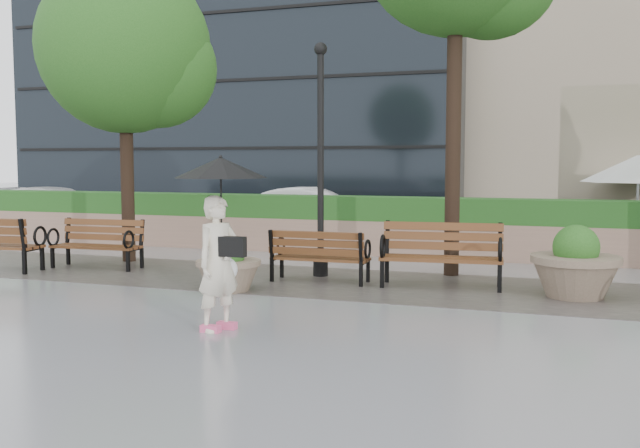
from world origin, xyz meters
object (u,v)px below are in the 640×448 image
(car_right, at_px, (313,212))
(bench_2, at_px, (320,267))
(planter_left, at_px, (229,270))
(pedestrian, at_px, (220,226))
(bench_3, at_px, (441,269))
(car_left, at_px, (57,208))
(lamppost, at_px, (321,174))
(bench_1, at_px, (97,254))
(planter_right, at_px, (575,269))

(car_right, bearing_deg, bench_2, -162.43)
(planter_left, distance_m, pedestrian, 2.95)
(bench_2, distance_m, planter_left, 1.75)
(bench_3, bearing_deg, car_left, 148.33)
(bench_2, bearing_deg, lamppost, -72.85)
(bench_1, relative_size, car_left, 0.40)
(bench_1, xyz_separation_m, pedestrian, (4.83, -3.91, 1.05))
(bench_2, distance_m, car_left, 13.10)
(bench_1, distance_m, planter_right, 9.11)
(planter_right, bearing_deg, planter_left, -166.56)
(planter_left, distance_m, car_right, 9.03)
(bench_1, relative_size, bench_3, 0.88)
(bench_2, height_order, planter_left, bench_2)
(bench_2, xyz_separation_m, car_left, (-11.27, 6.65, 0.40))
(lamppost, bearing_deg, pedestrian, -87.01)
(pedestrian, bearing_deg, planter_left, 49.81)
(bench_2, relative_size, planter_right, 1.27)
(bench_1, xyz_separation_m, bench_3, (6.95, 0.12, 0.04))
(bench_1, relative_size, planter_right, 1.34)
(bench_2, height_order, lamppost, lamppost)
(bench_2, bearing_deg, bench_3, -175.75)
(lamppost, xyz_separation_m, car_left, (-11.06, 6.00, -1.24))
(car_left, xyz_separation_m, car_right, (8.38, 0.88, 0.03))
(pedestrian, bearing_deg, car_left, 72.09)
(bench_2, relative_size, planter_left, 1.63)
(bench_1, bearing_deg, bench_2, -3.82)
(bench_3, height_order, lamppost, lamppost)
(bench_2, distance_m, planter_right, 4.31)
(planter_right, xyz_separation_m, pedestrian, (-4.28, -3.83, 0.89))
(bench_3, bearing_deg, bench_2, 179.32)
(planter_left, distance_m, lamppost, 2.68)
(bench_2, bearing_deg, pedestrian, 89.27)
(pedestrian, bearing_deg, bench_1, 75.95)
(planter_left, xyz_separation_m, pedestrian, (1.17, -2.53, 0.99))
(lamppost, height_order, car_right, lamppost)
(pedestrian, bearing_deg, planter_right, -23.23)
(bench_2, relative_size, lamppost, 0.41)
(planter_left, bearing_deg, car_left, 141.81)
(planter_right, bearing_deg, pedestrian, -138.21)
(lamppost, distance_m, pedestrian, 4.53)
(bench_3, relative_size, pedestrian, 0.97)
(planter_left, height_order, car_right, car_right)
(planter_left, distance_m, car_left, 12.89)
(car_left, bearing_deg, planter_right, -111.14)
(bench_2, height_order, pedestrian, pedestrian)
(bench_3, bearing_deg, pedestrian, -123.67)
(lamppost, relative_size, pedestrian, 1.97)
(bench_3, distance_m, planter_right, 2.18)
(bench_2, height_order, bench_3, bench_3)
(bench_3, relative_size, planter_right, 1.53)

